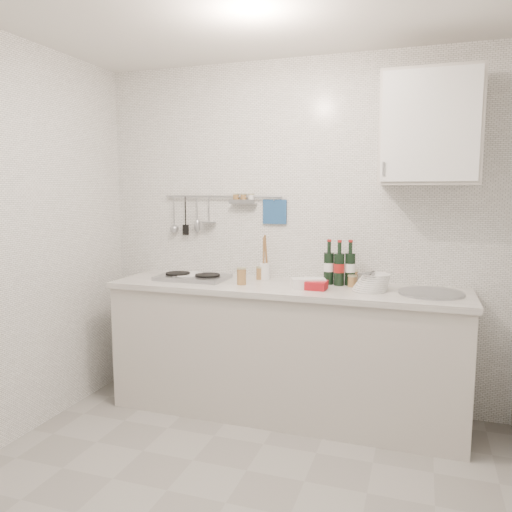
{
  "coord_description": "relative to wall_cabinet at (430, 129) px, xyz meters",
  "views": [
    {
      "loc": [
        0.89,
        -2.16,
        1.56
      ],
      "look_at": [
        -0.14,
        0.9,
        1.14
      ],
      "focal_mm": 35.0,
      "sensor_mm": 36.0,
      "label": 1
    }
  ],
  "objects": [
    {
      "name": "utensil_crock",
      "position": [
        -1.1,
        0.05,
        -0.95
      ],
      "size": [
        0.08,
        0.08,
        0.33
      ],
      "rotation": [
        0.0,
        0.0,
        -0.09
      ],
      "color": "white",
      "rests_on": "counter"
    },
    {
      "name": "wall_cabinet",
      "position": [
        0.0,
        0.0,
        0.0
      ],
      "size": [
        0.6,
        0.38,
        0.7
      ],
      "color": "#B8B2AA",
      "rests_on": "back_wall"
    },
    {
      "name": "jar_b",
      "position": [
        -0.47,
        0.12,
        -0.98
      ],
      "size": [
        0.07,
        0.07,
        0.09
      ],
      "rotation": [
        0.0,
        0.0,
        0.02
      ],
      "color": "olive",
      "rests_on": "counter"
    },
    {
      "name": "jar_d",
      "position": [
        -1.19,
        -0.2,
        -0.97
      ],
      "size": [
        0.07,
        0.07,
        0.12
      ],
      "rotation": [
        0.0,
        0.0,
        -0.15
      ],
      "color": "olive",
      "rests_on": "counter"
    },
    {
      "name": "plate_stack_sink",
      "position": [
        -0.31,
        -0.12,
        -0.98
      ],
      "size": [
        0.24,
        0.23,
        0.12
      ],
      "rotation": [
        0.0,
        0.0,
        -0.28
      ],
      "color": "white",
      "rests_on": "counter"
    },
    {
      "name": "jar_c",
      "position": [
        -0.45,
        -0.03,
        -0.99
      ],
      "size": [
        0.06,
        0.06,
        0.08
      ],
      "rotation": [
        0.0,
        0.0,
        0.41
      ],
      "color": "olive",
      "rests_on": "counter"
    },
    {
      "name": "back_wall",
      "position": [
        -0.9,
        0.18,
        -0.7
      ],
      "size": [
        3.0,
        0.02,
        2.5
      ],
      "primitive_type": "cube",
      "color": "silver",
      "rests_on": "floor"
    },
    {
      "name": "floor",
      "position": [
        -0.9,
        -1.22,
        -1.95
      ],
      "size": [
        3.0,
        3.0,
        0.0
      ],
      "primitive_type": "plane",
      "color": "gray",
      "rests_on": "ground"
    },
    {
      "name": "jar_a",
      "position": [
        -1.13,
        0.04,
        -0.98
      ],
      "size": [
        0.07,
        0.07,
        0.09
      ],
      "rotation": [
        0.0,
        0.0,
        0.41
      ],
      "color": "olive",
      "rests_on": "counter"
    },
    {
      "name": "counter",
      "position": [
        -0.89,
        -0.12,
        -1.52
      ],
      "size": [
        2.44,
        0.64,
        0.96
      ],
      "color": "#B8B2AA",
      "rests_on": "floor"
    },
    {
      "name": "strawberry_punnet",
      "position": [
        -0.66,
        -0.2,
        -1.0
      ],
      "size": [
        0.13,
        0.13,
        0.05
      ],
      "primitive_type": "cube",
      "rotation": [
        0.0,
        0.0,
        -0.02
      ],
      "color": "red",
      "rests_on": "counter"
    },
    {
      "name": "wall_rail",
      "position": [
        -1.5,
        0.15,
        -0.52
      ],
      "size": [
        0.98,
        0.09,
        0.34
      ],
      "color": "#93969B",
      "rests_on": "back_wall"
    },
    {
      "name": "butter_dish",
      "position": [
        -0.72,
        -0.17,
        -1.0
      ],
      "size": [
        0.25,
        0.18,
        0.07
      ],
      "primitive_type": "cube",
      "rotation": [
        0.0,
        0.0,
        0.37
      ],
      "color": "white",
      "rests_on": "counter"
    },
    {
      "name": "wine_bottles",
      "position": [
        -0.55,
        0.01,
        -0.87
      ],
      "size": [
        0.22,
        0.11,
        0.31
      ],
      "rotation": [
        0.0,
        0.0,
        0.1
      ],
      "color": "black",
      "rests_on": "counter"
    },
    {
      "name": "plate_stack_hob",
      "position": [
        -1.67,
        -0.08,
        -1.01
      ],
      "size": [
        0.27,
        0.26,
        0.03
      ],
      "rotation": [
        0.0,
        0.0,
        -0.32
      ],
      "color": "#4752A1",
      "rests_on": "counter"
    }
  ]
}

